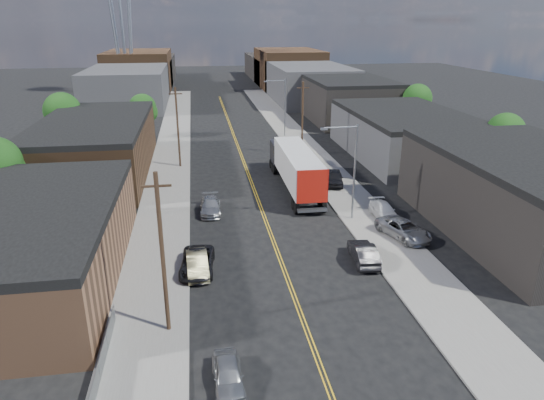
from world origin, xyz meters
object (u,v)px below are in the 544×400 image
object	(u,v)px
car_right_oncoming	(363,253)
car_right_lot_c	(334,178)
car_left_b	(197,264)
car_right_lot_a	(404,229)
car_left_d	(210,206)
car_left_c	(197,263)
car_right_lot_b	(384,211)
car_left_a	(228,375)
semi_truck	(294,165)

from	to	relation	value
car_right_oncoming	car_right_lot_c	size ratio (longest dim) A/B	1.00
car_left_b	car_right_lot_a	world-z (taller)	car_right_lot_a
car_left_d	car_right_lot_c	size ratio (longest dim) A/B	1.03
car_left_d	car_right_lot_a	world-z (taller)	car_right_lot_a
car_left_c	car_right_lot_b	distance (m)	18.98
car_right_lot_c	car_right_lot_b	bearing A→B (deg)	-66.20
car_left_c	car_right_lot_b	xyz separation A→B (m)	(17.40, 7.57, 0.08)
car_left_b	car_left_c	world-z (taller)	car_left_b
car_right_lot_a	car_right_lot_b	distance (m)	4.55
car_right_lot_a	car_right_lot_b	xyz separation A→B (m)	(0.00, 4.55, -0.09)
car_right_oncoming	car_right_lot_b	xyz separation A→B (m)	(4.75, 8.04, 0.04)
car_right_oncoming	car_right_lot_c	world-z (taller)	car_right_lot_c
car_right_oncoming	car_left_d	bearing A→B (deg)	-42.16
car_right_lot_b	car_left_b	bearing A→B (deg)	-154.74
car_left_a	car_left_c	bearing A→B (deg)	94.56
car_left_a	car_left_b	world-z (taller)	car_left_b
car_left_c	car_right_oncoming	world-z (taller)	car_right_oncoming
car_left_d	car_right_oncoming	world-z (taller)	car_right_oncoming
car_left_a	car_right_oncoming	size ratio (longest dim) A/B	0.82
car_left_d	car_left_b	bearing A→B (deg)	-94.99
car_left_a	car_left_c	size ratio (longest dim) A/B	0.73
car_left_b	car_right_lot_a	distance (m)	17.71
car_left_a	car_right_lot_b	distance (m)	25.56
semi_truck	car_left_a	distance (m)	31.73
car_left_b	car_left_d	distance (m)	11.97
car_left_b	car_left_c	size ratio (longest dim) A/B	0.85
car_right_lot_b	car_left_c	bearing A→B (deg)	-155.41
car_left_c	car_right_lot_b	world-z (taller)	car_right_lot_b
car_left_a	car_left_c	world-z (taller)	car_left_c
semi_truck	car_left_c	world-z (taller)	semi_truck
car_right_lot_c	car_left_c	bearing A→B (deg)	-118.17
car_left_a	car_right_lot_a	size ratio (longest dim) A/B	0.71
semi_truck	car_right_lot_c	bearing A→B (deg)	-1.74
car_left_a	car_left_b	distance (m)	12.19
car_left_a	semi_truck	bearing A→B (deg)	70.64
car_left_a	car_right_lot_b	bearing A→B (deg)	49.34
car_left_a	car_left_d	xyz separation A→B (m)	(0.00, 24.00, 0.05)
semi_truck	car_left_b	size ratio (longest dim) A/B	4.00
car_left_c	car_left_d	distance (m)	11.73
car_left_d	car_right_oncoming	xyz separation A→B (m)	(11.25, -12.11, 0.07)
car_left_b	car_right_lot_b	size ratio (longest dim) A/B	0.98
car_left_a	car_right_oncoming	bearing A→B (deg)	44.66
car_left_b	car_right_lot_c	bearing A→B (deg)	46.47
car_left_d	car_right_lot_c	bearing A→B (deg)	24.85
car_left_d	car_right_oncoming	size ratio (longest dim) A/B	1.03
semi_truck	car_right_oncoming	distance (m)	18.50
car_right_lot_b	car_left_a	bearing A→B (deg)	-127.69
car_right_lot_b	car_right_lot_c	size ratio (longest dim) A/B	0.97
car_left_a	car_right_lot_a	bearing A→B (deg)	41.97
car_left_c	car_left_d	world-z (taller)	car_left_c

